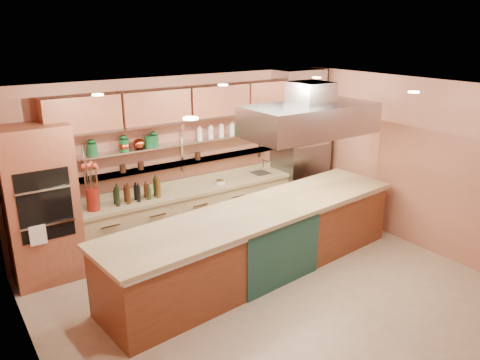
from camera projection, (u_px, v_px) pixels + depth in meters
floor at (271, 294)px, 6.57m from camera, size 6.00×5.00×0.02m
ceiling at (275, 92)px, 5.69m from camera, size 6.00×5.00×0.02m
wall_back at (184, 158)px, 8.09m from camera, size 6.00×0.04×2.80m
wall_front at (445, 281)px, 4.16m from camera, size 6.00×0.04×2.80m
wall_left at (28, 261)px, 4.53m from camera, size 0.04×5.00×2.80m
wall_right at (416, 164)px, 7.72m from camera, size 0.04×5.00×2.80m
oven_stack at (41, 205)px, 6.62m from camera, size 0.95×0.64×2.30m
refrigerator at (300, 161)px, 9.17m from camera, size 0.95×0.72×2.10m
back_counter at (191, 214)px, 8.12m from camera, size 3.84×0.64×0.93m
wall_shelf_lower at (185, 163)px, 7.98m from camera, size 3.60×0.26×0.03m
wall_shelf_upper at (184, 143)px, 7.87m from camera, size 3.60×0.26×0.03m
upper_cabinets at (187, 104)px, 7.66m from camera, size 4.60×0.36×0.55m
range_hood at (309, 119)px, 6.93m from camera, size 2.00×1.00×0.45m
ceiling_downlights at (265, 93)px, 5.86m from camera, size 4.00×2.80×0.02m
island at (259, 241)px, 6.99m from camera, size 4.99×1.57×1.02m
flower_vase at (93, 199)px, 6.99m from camera, size 0.26×0.26×0.35m
oil_bottle_cluster at (137, 193)px, 7.38m from camera, size 0.83×0.46×0.26m
kitchen_scale at (220, 181)px, 8.22m from camera, size 0.18×0.16×0.08m
bar_faucet at (263, 166)px, 8.82m from camera, size 0.04×0.04×0.24m
copper_kettle at (139, 144)px, 7.41m from camera, size 0.21×0.21×0.16m
green_canister at (149, 141)px, 7.51m from camera, size 0.19×0.19×0.18m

